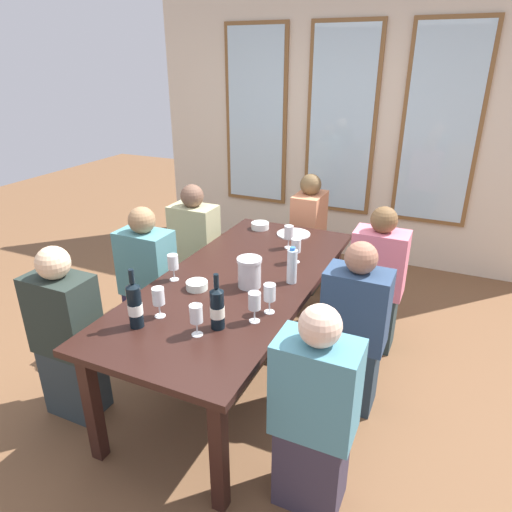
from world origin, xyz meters
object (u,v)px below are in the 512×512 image
dining_table (239,288)px  metal_pitcher (249,272)px  wine_bottle_0 (217,308)px  seated_person_6 (308,236)px  seated_person_0 (68,338)px  wine_glass_4 (254,302)px  seated_person_4 (148,283)px  white_plate_0 (294,234)px  tasting_bowl_0 (260,226)px  wine_glass_1 (158,297)px  wine_glass_2 (173,263)px  seated_person_2 (195,251)px  seated_person_1 (314,416)px  wine_glass_0 (289,233)px  seated_person_5 (354,331)px  tasting_bowl_1 (197,285)px  wine_glass_6 (296,246)px  wine_glass_5 (196,314)px  water_bottle (292,266)px  wine_bottle_1 (135,305)px  seated_person_3 (377,283)px  wine_glass_3 (270,293)px

dining_table → metal_pitcher: size_ratio=11.46×
wine_bottle_0 → seated_person_6: 2.05m
metal_pitcher → seated_person_0: (-0.88, -0.68, -0.31)m
wine_glass_4 → seated_person_4: bearing=156.4°
white_plate_0 → tasting_bowl_0: bearing=177.6°
wine_glass_1 → wine_glass_2: (-0.18, 0.41, -0.00)m
wine_glass_2 → seated_person_2: 1.03m
seated_person_1 → seated_person_2: same height
wine_bottle_0 → wine_glass_0: bearing=92.5°
dining_table → seated_person_6: size_ratio=1.96×
seated_person_4 → seated_person_6: (0.76, 1.41, 0.00)m
seated_person_5 → white_plate_0: bearing=129.4°
tasting_bowl_0 → seated_person_1: seated_person_1 is taller
metal_pitcher → seated_person_1: size_ratio=0.17×
tasting_bowl_1 → seated_person_6: size_ratio=0.12×
metal_pitcher → wine_glass_0: (-0.00, 0.69, 0.03)m
wine_glass_6 → seated_person_4: 1.12m
wine_glass_5 → seated_person_2: (-0.86, 1.37, -0.34)m
wine_glass_4 → seated_person_6: seated_person_6 is taller
tasting_bowl_0 → wine_glass_5: bearing=-77.6°
water_bottle → seated_person_0: seated_person_0 is taller
dining_table → wine_glass_6: size_ratio=12.52×
wine_bottle_1 → seated_person_4: size_ratio=0.30×
tasting_bowl_0 → wine_glass_5: 1.62m
dining_table → wine_glass_0: wine_glass_0 is taller
tasting_bowl_1 → seated_person_6: (0.17, 1.68, -0.24)m
water_bottle → tasting_bowl_1: bearing=-146.8°
metal_pitcher → wine_bottle_1: 0.75m
seated_person_4 → seated_person_1: bearing=-27.4°
wine_bottle_0 → seated_person_1: (0.60, -0.19, -0.33)m
seated_person_1 → wine_glass_5: bearing=173.0°
wine_glass_2 → seated_person_2: size_ratio=0.16×
wine_glass_5 → seated_person_4: bearing=140.4°
wine_glass_1 → seated_person_5: seated_person_5 is taller
seated_person_4 → seated_person_5: bearing=-0.5°
wine_glass_6 → seated_person_6: (-0.25, 1.05, -0.34)m
water_bottle → seated_person_3: (0.43, 0.65, -0.33)m
wine_glass_5 → seated_person_0: size_ratio=0.16×
wine_glass_3 → seated_person_4: seated_person_4 is taller
tasting_bowl_0 → tasting_bowl_1: (0.08, -1.14, -0.00)m
wine_glass_1 → seated_person_2: (-0.58, 1.30, -0.34)m
wine_bottle_1 → seated_person_3: (1.00, 1.48, -0.34)m
seated_person_0 → wine_glass_5: bearing=4.9°
metal_pitcher → wine_glass_6: bearing=73.6°
wine_glass_1 → seated_person_1: bearing=-9.3°
wine_glass_4 → dining_table: bearing=125.4°
white_plate_0 → seated_person_4: seated_person_4 is taller
seated_person_1 → white_plate_0: bearing=113.4°
water_bottle → wine_glass_5: 0.80m
wine_glass_1 → seated_person_4: size_ratio=0.16×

